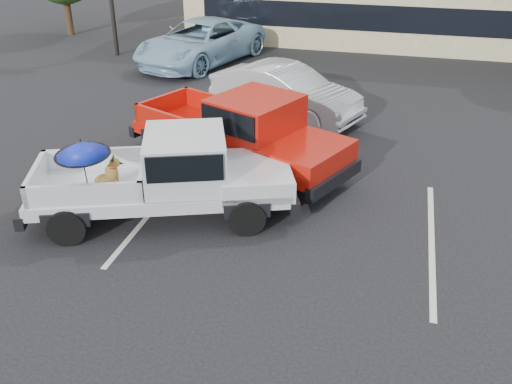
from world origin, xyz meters
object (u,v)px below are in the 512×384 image
at_px(silver_pickup, 175,172).
at_px(red_pickup, 249,131).
at_px(silver_sedan, 285,92).
at_px(blue_suv, 200,42).

height_order(silver_pickup, red_pickup, silver_pickup).
xyz_separation_m(red_pickup, silver_sedan, (0.05, 4.05, -0.28)).
height_order(silver_pickup, silver_sedan, silver_pickup).
distance_m(red_pickup, blue_suv, 10.42).
bearing_deg(red_pickup, blue_suv, 140.55).
bearing_deg(red_pickup, silver_pickup, -85.65).
height_order(silver_pickup, blue_suv, silver_pickup).
bearing_deg(blue_suv, silver_pickup, -55.04).
bearing_deg(blue_suv, silver_sedan, -30.83).
xyz_separation_m(red_pickup, blue_suv, (-4.61, 9.34, -0.22)).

